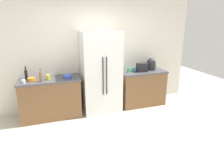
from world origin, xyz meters
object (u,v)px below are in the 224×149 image
cup_d (133,69)px  bowl_b (32,79)px  cup_c (23,81)px  bottle_a (26,74)px  rice_cooker (151,64)px  cup_a (48,77)px  toaster (142,67)px  cup_b (128,70)px  bottle_b (41,77)px  refrigerator (101,73)px  bowl_a (68,76)px

cup_d → bowl_b: size_ratio=0.64×
cup_c → cup_d: size_ratio=0.75×
bottle_a → cup_d: bearing=-2.2°
rice_cooker → cup_a: bearing=-177.7°
toaster → cup_b: toaster is taller
bottle_b → cup_b: (2.01, 0.14, -0.05)m
rice_cooker → bottle_a: rice_cooker is taller
cup_c → bowl_b: bearing=40.6°
refrigerator → bowl_b: 1.50m
cup_d → rice_cooker: bearing=3.9°
toaster → bottle_b: size_ratio=0.93×
toaster → bowl_a: 1.80m
cup_a → cup_b: size_ratio=0.97×
refrigerator → cup_c: (-1.64, -0.15, -0.01)m
cup_d → bowl_b: (-2.35, -0.06, -0.02)m
refrigerator → rice_cooker: size_ratio=6.27×
bottle_b → toaster: bearing=2.1°
cup_a → bowl_a: bearing=0.1°
cup_b → bowl_b: 2.20m
rice_cooker → cup_c: rice_cooker is taller
cup_b → bowl_b: cup_b is taller
cup_d → cup_c: bearing=-175.9°
cup_b → cup_d: size_ratio=1.07×
refrigerator → cup_d: size_ratio=18.58×
bottle_a → cup_b: bearing=-3.1°
bowl_a → cup_b: bearing=1.3°
bottle_b → cup_d: 2.16m
refrigerator → rice_cooker: refrigerator is taller
cup_d → bowl_a: cup_d is taller
toaster → cup_b: size_ratio=2.31×
bottle_a → cup_b: 2.31m
rice_cooker → cup_b: (-0.66, -0.07, -0.09)m
bowl_a → cup_d: bearing=2.3°
cup_c → bottle_a: bearing=83.5°
rice_cooker → bottle_b: bearing=-175.6°
cup_b → rice_cooker: bearing=5.7°
rice_cooker → cup_a: rice_cooker is taller
toaster → cup_b: bearing=171.0°
toaster → cup_a: size_ratio=2.39×
toaster → cup_c: (-2.68, -0.09, -0.07)m
bottle_a → cup_a: bottle_a is taller
refrigerator → bowl_b: bearing=-178.8°
toaster → bowl_b: 2.54m
cup_a → bowl_a: size_ratio=0.52×
rice_cooker → cup_d: size_ratio=2.96×
rice_cooker → bowl_b: rice_cooker is taller
refrigerator → cup_d: (0.84, 0.02, 0.00)m
bottle_b → cup_a: bottle_b is taller
rice_cooker → refrigerator: bearing=-177.5°
rice_cooker → cup_c: size_ratio=3.95×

